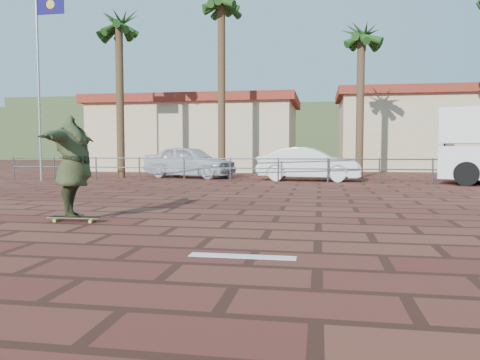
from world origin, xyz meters
name	(u,v)px	position (x,y,z in m)	size (l,w,h in m)	color
ground	(211,237)	(0.00, 0.00, 0.00)	(120.00, 120.00, 0.00)	brown
paint_stripe	(242,256)	(0.70, -1.20, 0.00)	(1.40, 0.22, 0.01)	white
guardrail	(278,165)	(0.00, 12.00, 0.68)	(24.06, 0.06, 1.00)	#47494F
flagpole	(41,70)	(-9.87, 11.00, 4.64)	(1.30, 0.10, 8.00)	gray
palm_far_left	(119,29)	(-7.50, 13.50, 6.83)	(2.40, 2.40, 8.25)	brown
palm_left	(221,9)	(-3.00, 15.00, 7.95)	(2.40, 2.40, 9.45)	brown
palm_center	(361,40)	(3.50, 15.50, 6.36)	(2.40, 2.40, 7.75)	brown
building_west	(199,134)	(-6.00, 22.00, 2.28)	(12.60, 7.60, 4.50)	beige
building_east	(422,130)	(8.00, 24.00, 2.54)	(10.60, 6.60, 5.00)	beige
hill_front	(306,134)	(0.00, 50.00, 3.00)	(70.00, 18.00, 6.00)	#384C28
hill_back	(150,129)	(-22.00, 56.00, 4.00)	(35.00, 14.00, 8.00)	#384C28
longboard	(75,218)	(-2.91, 1.05, 0.08)	(1.04, 0.26, 0.10)	olive
skateboarder	(74,166)	(-2.91, 1.05, 1.06)	(2.36, 0.64, 1.92)	#333C20
car_silver	(190,162)	(-4.34, 14.10, 0.75)	(1.77, 4.41, 1.50)	silver
car_white	(309,164)	(1.22, 13.00, 0.72)	(1.52, 4.35, 1.43)	silver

